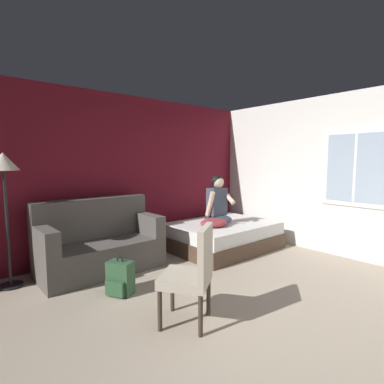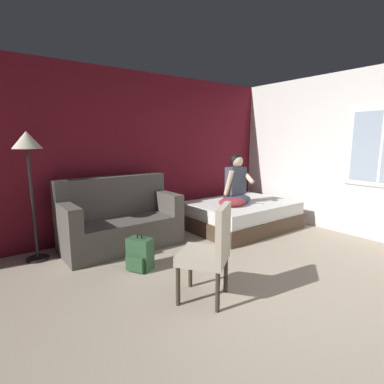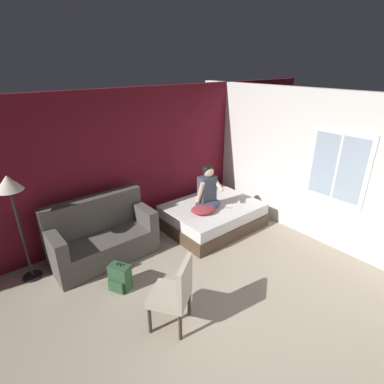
{
  "view_description": "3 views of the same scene",
  "coord_description": "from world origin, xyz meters",
  "px_view_note": "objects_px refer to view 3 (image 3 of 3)",
  "views": [
    {
      "loc": [
        -2.33,
        -1.55,
        1.6
      ],
      "look_at": [
        0.6,
        1.9,
        1.12
      ],
      "focal_mm": 28.0,
      "sensor_mm": 36.0,
      "label": 1
    },
    {
      "loc": [
        -2.33,
        -1.55,
        1.6
      ],
      "look_at": [
        0.48,
        2.21,
        0.77
      ],
      "focal_mm": 28.0,
      "sensor_mm": 36.0,
      "label": 2
    },
    {
      "loc": [
        -2.14,
        -1.76,
        3.1
      ],
      "look_at": [
        0.8,
        1.88,
        1.06
      ],
      "focal_mm": 28.0,
      "sensor_mm": 36.0,
      "label": 3
    }
  ],
  "objects_px": {
    "backpack": "(120,278)",
    "throw_pillow": "(203,209)",
    "side_chair": "(175,292)",
    "bed": "(212,216)",
    "person_seated": "(208,191)",
    "floor_lamp": "(11,194)",
    "couch": "(102,236)",
    "cell_phone": "(228,208)"
  },
  "relations": [
    {
      "from": "floor_lamp",
      "to": "bed",
      "type": "bearing_deg",
      "value": -10.26
    },
    {
      "from": "person_seated",
      "to": "floor_lamp",
      "type": "height_order",
      "value": "floor_lamp"
    },
    {
      "from": "floor_lamp",
      "to": "side_chair",
      "type": "bearing_deg",
      "value": -60.84
    },
    {
      "from": "backpack",
      "to": "cell_phone",
      "type": "bearing_deg",
      "value": 4.91
    },
    {
      "from": "backpack",
      "to": "floor_lamp",
      "type": "relative_size",
      "value": 0.27
    },
    {
      "from": "couch",
      "to": "floor_lamp",
      "type": "distance_m",
      "value": 1.53
    },
    {
      "from": "person_seated",
      "to": "throw_pillow",
      "type": "xyz_separation_m",
      "value": [
        -0.21,
        -0.13,
        -0.29
      ]
    },
    {
      "from": "side_chair",
      "to": "backpack",
      "type": "bearing_deg",
      "value": 102.79
    },
    {
      "from": "person_seated",
      "to": "throw_pillow",
      "type": "bearing_deg",
      "value": -149.01
    },
    {
      "from": "bed",
      "to": "backpack",
      "type": "relative_size",
      "value": 4.04
    },
    {
      "from": "cell_phone",
      "to": "floor_lamp",
      "type": "distance_m",
      "value": 3.65
    },
    {
      "from": "bed",
      "to": "side_chair",
      "type": "relative_size",
      "value": 1.89
    },
    {
      "from": "backpack",
      "to": "bed",
      "type": "bearing_deg",
      "value": 12.39
    },
    {
      "from": "cell_phone",
      "to": "side_chair",
      "type": "bearing_deg",
      "value": -15.06
    },
    {
      "from": "person_seated",
      "to": "throw_pillow",
      "type": "height_order",
      "value": "person_seated"
    },
    {
      "from": "side_chair",
      "to": "throw_pillow",
      "type": "distance_m",
      "value": 2.22
    },
    {
      "from": "cell_phone",
      "to": "floor_lamp",
      "type": "relative_size",
      "value": 0.08
    },
    {
      "from": "throw_pillow",
      "to": "backpack",
      "type": "bearing_deg",
      "value": -169.16
    },
    {
      "from": "bed",
      "to": "floor_lamp",
      "type": "bearing_deg",
      "value": 169.74
    },
    {
      "from": "cell_phone",
      "to": "throw_pillow",
      "type": "bearing_deg",
      "value": -62.33
    },
    {
      "from": "throw_pillow",
      "to": "cell_phone",
      "type": "bearing_deg",
      "value": -17.38
    },
    {
      "from": "backpack",
      "to": "floor_lamp",
      "type": "distance_m",
      "value": 1.91
    },
    {
      "from": "side_chair",
      "to": "floor_lamp",
      "type": "relative_size",
      "value": 0.58
    },
    {
      "from": "bed",
      "to": "person_seated",
      "type": "height_order",
      "value": "person_seated"
    },
    {
      "from": "throw_pillow",
      "to": "floor_lamp",
      "type": "bearing_deg",
      "value": 165.9
    },
    {
      "from": "side_chair",
      "to": "floor_lamp",
      "type": "bearing_deg",
      "value": 119.16
    },
    {
      "from": "bed",
      "to": "throw_pillow",
      "type": "xyz_separation_m",
      "value": [
        -0.37,
        -0.14,
        0.31
      ]
    },
    {
      "from": "bed",
      "to": "throw_pillow",
      "type": "bearing_deg",
      "value": -159.86
    },
    {
      "from": "bed",
      "to": "floor_lamp",
      "type": "relative_size",
      "value": 1.09
    },
    {
      "from": "couch",
      "to": "backpack",
      "type": "distance_m",
      "value": 0.96
    },
    {
      "from": "side_chair",
      "to": "bed",
      "type": "bearing_deg",
      "value": 37.15
    },
    {
      "from": "backpack",
      "to": "throw_pillow",
      "type": "xyz_separation_m",
      "value": [
        1.93,
        0.37,
        0.36
      ]
    },
    {
      "from": "couch",
      "to": "throw_pillow",
      "type": "xyz_separation_m",
      "value": [
        1.79,
        -0.56,
        0.16
      ]
    },
    {
      "from": "backpack",
      "to": "throw_pillow",
      "type": "distance_m",
      "value": 2.0
    },
    {
      "from": "couch",
      "to": "bed",
      "type": "bearing_deg",
      "value": -11.05
    },
    {
      "from": "couch",
      "to": "backpack",
      "type": "height_order",
      "value": "couch"
    },
    {
      "from": "throw_pillow",
      "to": "floor_lamp",
      "type": "distance_m",
      "value": 3.11
    },
    {
      "from": "couch",
      "to": "person_seated",
      "type": "xyz_separation_m",
      "value": [
        2.0,
        -0.43,
        0.44
      ]
    },
    {
      "from": "person_seated",
      "to": "backpack",
      "type": "distance_m",
      "value": 2.3
    },
    {
      "from": "person_seated",
      "to": "throw_pillow",
      "type": "relative_size",
      "value": 1.82
    },
    {
      "from": "side_chair",
      "to": "throw_pillow",
      "type": "xyz_separation_m",
      "value": [
        1.69,
        1.43,
        0.02
      ]
    },
    {
      "from": "side_chair",
      "to": "floor_lamp",
      "type": "distance_m",
      "value": 2.63
    }
  ]
}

